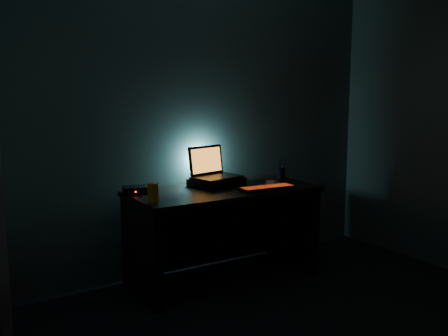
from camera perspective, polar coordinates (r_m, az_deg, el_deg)
name	(u,v)px	position (r m, az deg, el deg)	size (l,w,h in m)	color
room	(392,143)	(2.67, 18.67, 2.68)	(3.50, 4.00, 2.50)	black
desk	(220,219)	(4.06, -0.44, -5.81)	(1.50, 0.70, 0.75)	black
riser	(217,182)	(4.08, -0.83, -1.60)	(0.40, 0.30, 0.06)	black
laptop	(213,170)	(4.10, -1.32, -0.27)	(0.43, 0.36, 0.26)	black
keyboard	(267,188)	(3.92, 4.94, -2.29)	(0.46, 0.17, 0.03)	black
mousepad	(272,185)	(4.14, 5.56, -1.89)	(0.22, 0.20, 0.00)	#0C1756
mouse	(272,183)	(4.13, 5.56, -1.67)	(0.06, 0.10, 0.03)	#99989E
pen_cup	(281,173)	(4.44, 6.58, -0.59)	(0.07, 0.07, 0.10)	black
juice_glass	(153,193)	(3.49, -8.12, -2.82)	(0.08, 0.08, 0.14)	#FF9A0D
router	(135,190)	(3.81, -10.19, -2.51)	(0.20, 0.18, 0.06)	black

